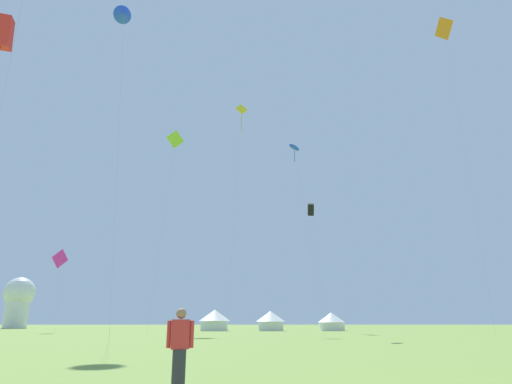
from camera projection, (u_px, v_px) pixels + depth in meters
name	position (u px, v px, depth m)	size (l,w,h in m)	color
kite_lime_diamond	(175.00, 141.00, 63.69)	(3.03, 2.76, 28.50)	#99DB2D
kite_orange_diamond	(444.00, 31.00, 50.17)	(0.92, 2.93, 35.48)	orange
kite_red_box	(3.00, 33.00, 36.32)	(1.79, 2.11, 26.09)	red
kite_magenta_diamond	(60.00, 259.00, 61.83)	(1.50, 2.53, 11.40)	#E02DA3
kite_blue_delta	(124.00, 15.00, 43.55)	(3.18, 2.85, 32.15)	blue
kite_yellow_diamond	(241.00, 115.00, 68.97)	(2.65, 2.54, 34.97)	yellow
kite_blue_parafoil	(294.00, 148.00, 49.26)	(3.32, 2.21, 20.74)	blue
kite_black_box	(311.00, 210.00, 64.53)	(2.08, 1.56, 18.34)	black
person_spectator	(179.00, 352.00, 9.06)	(0.57, 0.30, 1.73)	#2D2D33
festival_tent_center	(215.00, 319.00, 69.52)	(5.02, 5.02, 3.26)	white
festival_tent_left	(270.00, 320.00, 69.66)	(4.71, 4.71, 3.06)	white
festival_tent_right	(331.00, 321.00, 69.80)	(4.35, 4.35, 2.83)	white
observatory_dome	(18.00, 300.00, 95.04)	(6.40, 6.40, 10.80)	white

